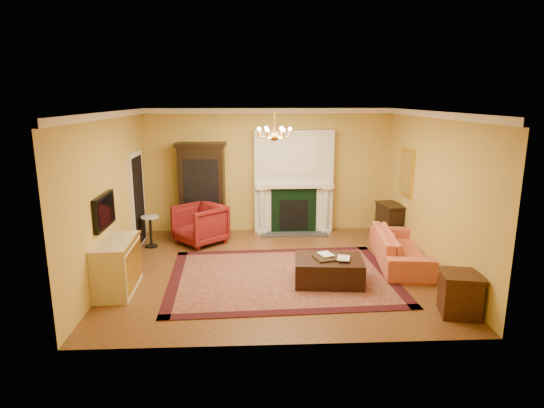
{
  "coord_description": "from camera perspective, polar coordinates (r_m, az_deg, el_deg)",
  "views": [
    {
      "loc": [
        -0.44,
        -8.25,
        3.23
      ],
      "look_at": [
        -0.03,
        0.3,
        1.23
      ],
      "focal_mm": 30.0,
      "sensor_mm": 36.0,
      "label": 1
    }
  ],
  "objects": [
    {
      "name": "console_table",
      "position": [
        10.87,
        14.61,
        -2.3
      ],
      "size": [
        0.53,
        0.8,
        0.83
      ],
      "primitive_type": "cube",
      "rotation": [
        0.0,
        0.0,
        0.14
      ],
      "color": "black",
      "rests_on": "floor"
    },
    {
      "name": "commode",
      "position": [
        8.23,
        -18.86,
        -7.36
      ],
      "size": [
        0.6,
        1.22,
        0.9
      ],
      "primitive_type": "cube",
      "rotation": [
        0.0,
        0.0,
        0.03
      ],
      "color": "beige",
      "rests_on": "floor"
    },
    {
      "name": "crown_molding",
      "position": [
        9.22,
        0.0,
        11.33
      ],
      "size": [
        6.0,
        5.5,
        0.12
      ],
      "color": "white",
      "rests_on": "ceiling"
    },
    {
      "name": "tv_panel",
      "position": [
        8.27,
        -20.29,
        -0.85
      ],
      "size": [
        0.09,
        0.95,
        0.58
      ],
      "color": "black",
      "rests_on": "wall_left"
    },
    {
      "name": "wall_front",
      "position": [
        5.78,
        1.78,
        -4.31
      ],
      "size": [
        6.0,
        0.02,
        3.0
      ],
      "primitive_type": "cube",
      "color": "gold",
      "rests_on": "floor"
    },
    {
      "name": "ottoman_tray",
      "position": [
        8.16,
        7.12,
        -6.69
      ],
      "size": [
        0.57,
        0.49,
        0.03
      ],
      "primitive_type": "cube",
      "rotation": [
        0.0,
        0.0,
        0.26
      ],
      "color": "black",
      "rests_on": "leather_ottoman"
    },
    {
      "name": "topiary_right",
      "position": [
        11.06,
        6.32,
        3.96
      ],
      "size": [
        0.17,
        0.17,
        0.46
      ],
      "color": "gray",
      "rests_on": "fireplace"
    },
    {
      "name": "topiary_left",
      "position": [
        10.94,
        0.02,
        3.96
      ],
      "size": [
        0.17,
        0.17,
        0.47
      ],
      "color": "gray",
      "rests_on": "fireplace"
    },
    {
      "name": "oriental_rug",
      "position": [
        8.52,
        1.25,
        -9.1
      ],
      "size": [
        4.24,
        3.26,
        0.02
      ],
      "primitive_type": "cube",
      "rotation": [
        0.0,
        0.0,
        0.04
      ],
      "color": "#460F11",
      "rests_on": "floor"
    },
    {
      "name": "wall_back",
      "position": [
        11.16,
        -0.45,
        4.21
      ],
      "size": [
        6.0,
        0.02,
        3.0
      ],
      "primitive_type": "cube",
      "color": "gold",
      "rests_on": "floor"
    },
    {
      "name": "doorway",
      "position": [
        10.5,
        -16.53,
        0.57
      ],
      "size": [
        0.08,
        1.05,
        2.1
      ],
      "color": "silver",
      "rests_on": "wall_left"
    },
    {
      "name": "fireplace",
      "position": [
        11.07,
        2.71,
        2.52
      ],
      "size": [
        1.9,
        0.7,
        2.5
      ],
      "color": "silver",
      "rests_on": "wall_back"
    },
    {
      "name": "chandelier",
      "position": [
        8.29,
        0.32,
        8.83
      ],
      "size": [
        0.63,
        0.55,
        0.53
      ],
      "color": "#BF8734",
      "rests_on": "ceiling"
    },
    {
      "name": "wall_right",
      "position": [
        9.11,
        19.58,
        1.42
      ],
      "size": [
        0.02,
        5.5,
        3.0
      ],
      "primitive_type": "cube",
      "color": "gold",
      "rests_on": "floor"
    },
    {
      "name": "end_table",
      "position": [
        7.6,
        22.51,
        -10.5
      ],
      "size": [
        0.65,
        0.65,
        0.63
      ],
      "primitive_type": "cube",
      "rotation": [
        0.0,
        0.0,
        -0.21
      ],
      "color": "#3C1F10",
      "rests_on": "floor"
    },
    {
      "name": "gilt_mirror",
      "position": [
        10.36,
        16.54,
        3.82
      ],
      "size": [
        0.06,
        0.76,
        1.05
      ],
      "color": "yellow",
      "rests_on": "wall_right"
    },
    {
      "name": "floor",
      "position": [
        8.88,
        0.3,
        -8.27
      ],
      "size": [
        6.0,
        5.5,
        0.02
      ],
      "primitive_type": "cube",
      "color": "brown",
      "rests_on": "ground"
    },
    {
      "name": "wingback_armchair",
      "position": [
        10.39,
        -9.01,
        -2.3
      ],
      "size": [
        1.31,
        1.31,
        0.99
      ],
      "primitive_type": "imported",
      "rotation": [
        0.0,
        0.0,
        -0.84
      ],
      "color": "maroon",
      "rests_on": "floor"
    },
    {
      "name": "leather_ottoman",
      "position": [
        8.25,
        7.12,
        -8.25
      ],
      "size": [
        1.27,
        0.98,
        0.44
      ],
      "primitive_type": "cube",
      "rotation": [
        0.0,
        0.0,
        -0.1
      ],
      "color": "black",
      "rests_on": "oriental_rug"
    },
    {
      "name": "ceiling",
      "position": [
        8.27,
        0.33,
        11.6
      ],
      "size": [
        6.0,
        5.5,
        0.02
      ],
      "primitive_type": "cube",
      "color": "white",
      "rests_on": "wall_back"
    },
    {
      "name": "book_b",
      "position": [
        8.05,
        8.24,
        -5.8
      ],
      "size": [
        0.21,
        0.07,
        0.29
      ],
      "primitive_type": "imported",
      "rotation": [
        0.0,
        0.0,
        -0.25
      ],
      "color": "gray",
      "rests_on": "ottoman_tray"
    },
    {
      "name": "coral_sofa",
      "position": [
        9.39,
        15.8,
        -4.68
      ],
      "size": [
        0.9,
        2.29,
        0.87
      ],
      "primitive_type": "imported",
      "rotation": [
        0.0,
        0.0,
        1.46
      ],
      "color": "#C8573F",
      "rests_on": "floor"
    },
    {
      "name": "pedestal_table",
      "position": [
        10.4,
        -14.99,
        -3.07
      ],
      "size": [
        0.39,
        0.39,
        0.7
      ],
      "color": "black",
      "rests_on": "floor"
    },
    {
      "name": "china_cabinet",
      "position": [
        11.02,
        -8.75,
        1.63
      ],
      "size": [
        1.08,
        0.53,
        2.12
      ],
      "primitive_type": "cube",
      "rotation": [
        0.0,
        0.0,
        -0.05
      ],
      "color": "black",
      "rests_on": "floor"
    },
    {
      "name": "book_a",
      "position": [
        8.13,
        6.13,
        -5.53
      ],
      "size": [
        0.21,
        0.1,
        0.29
      ],
      "primitive_type": "imported",
      "rotation": [
        0.0,
        0.0,
        0.34
      ],
      "color": "gray",
      "rests_on": "ottoman_tray"
    },
    {
      "name": "wall_left",
      "position": [
        8.81,
        -19.63,
        1.04
      ],
      "size": [
        0.02,
        5.5,
        3.0
      ],
      "primitive_type": "cube",
      "color": "gold",
      "rests_on": "floor"
    }
  ]
}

